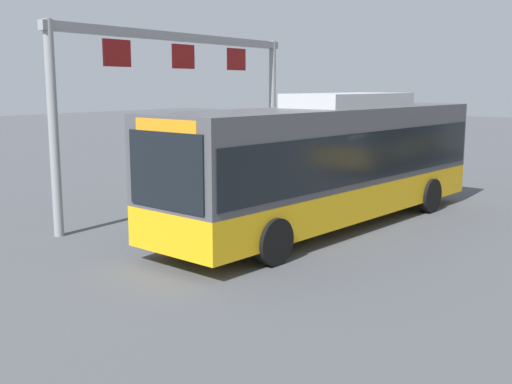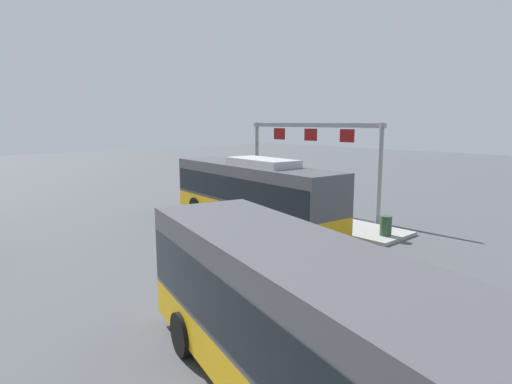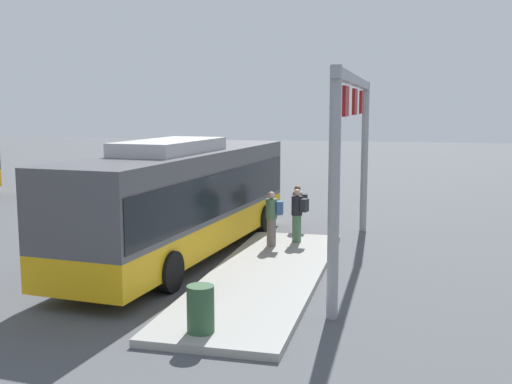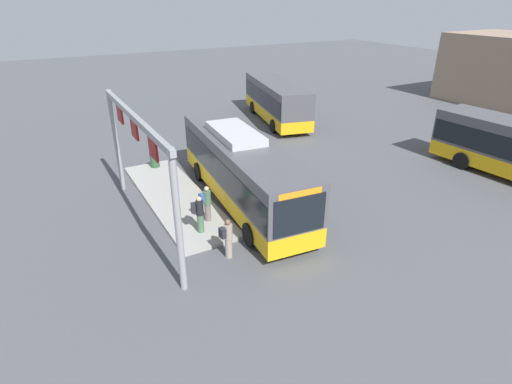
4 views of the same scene
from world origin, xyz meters
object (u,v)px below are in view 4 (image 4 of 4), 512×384
at_px(bus_background_left, 276,99).
at_px(person_waiting_mid, 207,203).
at_px(trash_bin, 155,159).
at_px(person_boarding, 199,213).
at_px(bus_main, 242,167).
at_px(person_waiting_near, 228,238).

relative_size(bus_background_left, person_waiting_mid, 6.05).
bearing_deg(person_waiting_mid, trash_bin, 85.58).
xyz_separation_m(person_boarding, person_waiting_mid, (-0.74, 0.65, 0.00)).
relative_size(bus_main, person_waiting_mid, 6.79).
bearing_deg(person_waiting_mid, person_waiting_near, -102.47).
relative_size(bus_main, person_waiting_near, 6.79).
distance_m(person_boarding, trash_bin, 8.12).
xyz_separation_m(person_waiting_mid, trash_bin, (-7.36, -0.21, -0.44)).
distance_m(bus_background_left, trash_bin, 12.86).
distance_m(bus_background_left, person_waiting_mid, 17.11).
bearing_deg(person_waiting_mid, person_boarding, -137.44).
bearing_deg(person_waiting_near, person_boarding, 90.69).
bearing_deg(trash_bin, bus_main, 22.71).
relative_size(person_waiting_near, trash_bin, 1.86).
bearing_deg(person_boarding, bus_background_left, 63.32).
height_order(bus_main, person_waiting_near, bus_main).
height_order(person_waiting_near, person_waiting_mid, person_waiting_mid).
bearing_deg(person_waiting_near, bus_background_left, 44.16).
bearing_deg(bus_main, trash_bin, -152.05).
relative_size(bus_main, person_boarding, 6.79).
bearing_deg(trash_bin, person_waiting_mid, 1.60).
distance_m(person_boarding, person_waiting_mid, 0.98).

